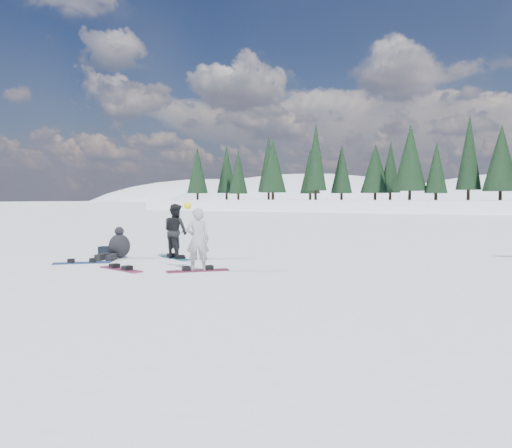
{
  "coord_description": "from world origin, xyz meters",
  "views": [
    {
      "loc": [
        5.79,
        -10.67,
        1.78
      ],
      "look_at": [
        -0.35,
        0.68,
        1.1
      ],
      "focal_mm": 35.0,
      "sensor_mm": 36.0,
      "label": 1
    }
  ],
  "objects": [
    {
      "name": "snowboarder_woman",
      "position": [
        -1.16,
        -0.81,
        0.78
      ],
      "size": [
        0.67,
        0.64,
        1.68
      ],
      "rotation": [
        0.0,
        0.0,
        3.82
      ],
      "color": "#ADACB1",
      "rests_on": "ground"
    },
    {
      "name": "snowboard_woman",
      "position": [
        -1.15,
        -0.8,
        0.01
      ],
      "size": [
        1.24,
        1.27,
        0.03
      ],
      "primitive_type": "cube",
      "rotation": [
        0.0,
        0.0,
        0.8
      ],
      "color": "maroon",
      "rests_on": "ground"
    },
    {
      "name": "snowboard_man",
      "position": [
        -3.18,
        0.97,
        0.01
      ],
      "size": [
        1.47,
        0.92,
        0.03
      ],
      "primitive_type": "cube",
      "rotation": [
        0.0,
        0.0,
        -0.46
      ],
      "color": "#187489",
      "rests_on": "ground"
    },
    {
      "name": "snowboard_loose_b",
      "position": [
        -2.96,
        -1.51,
        0.01
      ],
      "size": [
        1.52,
        0.64,
        0.03
      ],
      "primitive_type": "cube",
      "rotation": [
        0.0,
        0.0,
        -0.24
      ],
      "color": "#972153",
      "rests_on": "ground"
    },
    {
      "name": "snowboarder_man",
      "position": [
        -3.18,
        0.97,
        0.8
      ],
      "size": [
        0.91,
        0.79,
        1.61
      ],
      "primitive_type": "imported",
      "rotation": [
        0.0,
        0.0,
        2.89
      ],
      "color": "black",
      "rests_on": "ground"
    },
    {
      "name": "alpine_backdrop",
      "position": [
        -11.72,
        189.16,
        -13.97
      ],
      "size": [
        412.5,
        227.0,
        53.2
      ],
      "color": "white",
      "rests_on": "ground"
    },
    {
      "name": "gear_bag",
      "position": [
        -5.38,
        0.44,
        0.15
      ],
      "size": [
        0.51,
        0.4,
        0.3
      ],
      "primitive_type": "cube",
      "rotation": [
        0.0,
        0.0,
        0.25
      ],
      "color": "black",
      "rests_on": "ground"
    },
    {
      "name": "snowboard_loose_a",
      "position": [
        -4.76,
        -1.1,
        0.01
      ],
      "size": [
        1.3,
        1.22,
        0.03
      ],
      "primitive_type": "cube",
      "rotation": [
        0.0,
        0.0,
        0.74
      ],
      "color": "#1C3F9C",
      "rests_on": "ground"
    },
    {
      "name": "seated_rider",
      "position": [
        -4.68,
        0.18,
        0.36
      ],
      "size": [
        0.83,
        1.21,
        0.93
      ],
      "rotation": [
        0.0,
        0.0,
        0.39
      ],
      "color": "black",
      "rests_on": "ground"
    },
    {
      "name": "ground",
      "position": [
        0.0,
        0.0,
        0.0
      ],
      "size": [
        420.0,
        420.0,
        0.0
      ],
      "primitive_type": "plane",
      "color": "white",
      "rests_on": "ground"
    }
  ]
}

